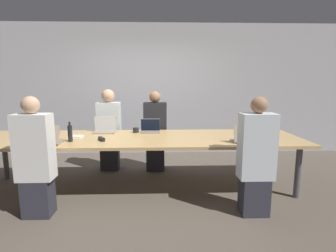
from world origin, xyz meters
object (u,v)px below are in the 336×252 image
(person_near_left, at_px, (35,160))
(person_far_center, at_px, (155,133))
(bottle_near_left, at_px, (70,133))
(laptop_far_center, at_px, (150,128))
(laptop_near_left, at_px, (47,139))
(person_far_midleft, at_px, (109,131))
(cup_far_center, at_px, (136,130))
(stapler, at_px, (101,139))
(person_near_right, at_px, (256,159))
(laptop_far_midleft, at_px, (105,128))
(laptop_near_right, at_px, (246,137))

(person_near_left, bearing_deg, person_far_center, -130.39)
(bottle_near_left, height_order, laptop_far_center, bottle_near_left)
(laptop_near_left, height_order, bottle_near_left, bottle_near_left)
(person_far_midleft, xyz_separation_m, bottle_near_left, (-0.32, -1.09, 0.18))
(cup_far_center, distance_m, stapler, 0.72)
(person_near_right, bearing_deg, cup_far_center, -39.21)
(laptop_far_midleft, relative_size, laptop_far_center, 1.15)
(bottle_near_left, distance_m, laptop_far_center, 1.24)
(laptop_near_right, distance_m, person_near_right, 0.51)
(bottle_near_left, height_order, person_near_right, person_near_right)
(laptop_far_midleft, height_order, cup_far_center, laptop_far_midleft)
(person_near_left, bearing_deg, cup_far_center, -131.84)
(laptop_far_midleft, bearing_deg, person_far_midleft, 91.98)
(laptop_far_center, bearing_deg, person_far_midleft, 147.95)
(person_far_center, bearing_deg, laptop_near_right, -43.33)
(laptop_near_right, distance_m, cup_far_center, 1.71)
(laptop_near_left, relative_size, stapler, 2.41)
(laptop_near_right, bearing_deg, laptop_far_midleft, -21.29)
(person_far_center, bearing_deg, stapler, -126.02)
(laptop_near_left, distance_m, bottle_near_left, 0.30)
(person_far_midleft, distance_m, stapler, 1.06)
(person_near_right, bearing_deg, laptop_far_center, -44.11)
(person_far_center, bearing_deg, person_near_right, -53.83)
(laptop_near_left, distance_m, person_near_left, 0.44)
(laptop_far_center, bearing_deg, bottle_near_left, -149.71)
(bottle_near_left, height_order, cup_far_center, bottle_near_left)
(person_far_center, bearing_deg, bottle_near_left, -137.66)
(person_far_midleft, distance_m, laptop_near_left, 1.38)
(person_far_center, bearing_deg, person_near_left, -130.39)
(laptop_near_right, bearing_deg, laptop_near_left, 0.60)
(laptop_far_midleft, relative_size, person_near_left, 0.25)
(laptop_near_left, relative_size, person_near_left, 0.25)
(person_far_midleft, height_order, person_near_left, person_far_midleft)
(person_far_midleft, relative_size, laptop_near_right, 4.06)
(person_far_midleft, height_order, person_far_center, person_far_midleft)
(person_near_left, bearing_deg, bottle_near_left, -111.66)
(person_near_left, xyz_separation_m, person_near_right, (2.57, -0.05, -0.00))
(person_near_right, bearing_deg, bottle_near_left, -14.61)
(laptop_near_right, relative_size, person_far_center, 0.25)
(laptop_near_left, bearing_deg, cup_far_center, -144.42)
(laptop_far_midleft, height_order, bottle_near_left, bottle_near_left)
(person_near_left, height_order, stapler, person_near_left)
(bottle_near_left, height_order, stapler, bottle_near_left)
(person_near_left, bearing_deg, laptop_near_left, -86.34)
(person_far_center, distance_m, cup_far_center, 0.53)
(person_far_midleft, relative_size, laptop_near_left, 4.02)
(person_near_left, height_order, laptop_near_right, person_near_left)
(laptop_far_midleft, distance_m, stapler, 0.63)
(person_far_center, xyz_separation_m, cup_far_center, (-0.30, -0.42, 0.12))
(person_far_center, relative_size, cup_far_center, 15.32)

